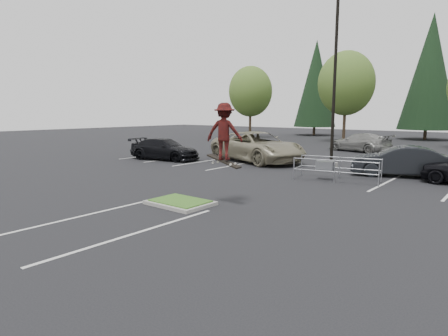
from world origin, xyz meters
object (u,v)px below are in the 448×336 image
Objects in this scene: car_far_silver at (360,142)px; car_r_charc at (400,161)px; decid_b at (346,85)px; conif_b at (430,72)px; car_l_black at (164,149)px; car_l_tan at (257,147)px; decid_a at (250,93)px; conif_a at (316,84)px; cart_corral at (328,166)px; skateboarder at (224,132)px; light_pole at (334,89)px.

car_r_charc is at bearing 43.53° from car_far_silver.
conif_b is (6.01, 9.97, 1.81)m from decid_b.
car_l_tan is at bearing -70.50° from car_l_black.
decid_a is at bearing -148.50° from car_r_charc.
conif_a is 36.45m from cart_corral.
skateboarder reaches higher than car_l_black.
car_far_silver is at bearing -60.86° from decid_b.
light_pole is 25.86m from decid_a.
light_pole is 6.16m from car_l_tan.
conif_a is at bearing 35.39° from car_l_tan.
light_pole is at bearing -67.33° from car_l_tan.
conif_a is at bearing -129.26° from car_far_silver.
cart_corral is 1.82× the size of skateboarder.
car_l_black is at bearing -53.87° from skateboarder.
car_r_charc is (4.50, -29.27, -7.07)m from conif_b.
conif_a is 3.18× the size of cart_corral.
light_pole is 1.14× the size of decid_a.
car_l_tan reaches higher than cart_corral.
car_l_black is (-11.20, 7.27, -1.85)m from skateboarder.
skateboarder is 0.44× the size of car_l_black.
car_far_silver is (-1.25, -18.50, -7.09)m from conif_b.
skateboarder is (0.70, -11.00, -1.97)m from light_pole.
car_r_charc reaches higher than car_far_silver.
car_l_tan is 1.36× the size of car_far_silver.
decid_a is 3.96× the size of skateboarder.
light_pole is 11.20m from skateboarder.
car_l_black reaches higher than cart_corral.
decid_a is (-18.51, 18.03, 1.02)m from light_pole.
car_far_silver is (4.76, -8.53, -5.28)m from decid_b.
cart_corral is 4.11m from car_r_charc.
car_far_silver is (3.25, 10.50, -0.23)m from car_l_tan.
decid_a is 12.02m from decid_b.
cart_corral is 7.49m from car_l_tan.
conif_b is 19.85m from car_far_silver.
conif_b is 3.55× the size of cart_corral.
skateboarder reaches higher than car_l_tan.
decid_a is 0.69× the size of conif_a.
decid_b is at bearing -135.42° from car_far_silver.
decid_a is at bearing -100.18° from car_far_silver.
light_pole is 1.42× the size of car_l_tan.
car_l_tan is (13.51, -18.53, -4.59)m from decid_a.
light_pole is at bearing -107.23° from skateboarder.
car_l_black is at bearing -17.08° from car_far_silver.
light_pole is at bearing -119.56° from car_r_charc.
cart_corral is at bearing -118.03° from skateboarder.
conif_b reaches higher than car_l_black.
car_r_charc is at bearing -39.88° from decid_a.
conif_a reaches higher than decid_a.
conif_a is 1.83× the size of car_l_tan.
car_l_tan is (9.50, -28.50, -6.11)m from conif_a.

